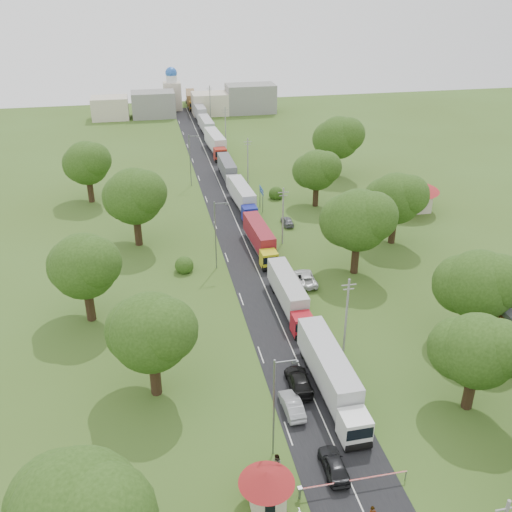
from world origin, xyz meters
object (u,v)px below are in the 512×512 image
object	(u,v)px
info_sign	(261,194)
truck_0	(331,374)
guard_booth	(267,484)
car_lane_mid	(292,405)
car_lane_front	(334,465)
boom_barrier	(338,484)

from	to	relation	value
info_sign	truck_0	size ratio (longest dim) A/B	0.27
guard_booth	car_lane_mid	distance (m)	10.91
guard_booth	car_lane_front	world-z (taller)	guard_booth
car_lane_front	car_lane_mid	bearing A→B (deg)	-77.43
boom_barrier	car_lane_front	size ratio (longest dim) A/B	2.04
truck_0	boom_barrier	bearing A→B (deg)	-105.35
boom_barrier	car_lane_front	distance (m)	2.05
car_lane_mid	guard_booth	bearing A→B (deg)	62.79
boom_barrier	car_lane_mid	bearing A→B (deg)	97.01
boom_barrier	truck_0	xyz separation A→B (m)	(3.18, 11.58, 1.38)
guard_booth	info_sign	distance (m)	61.27
boom_barrier	guard_booth	bearing A→B (deg)	-179.99
info_sign	guard_booth	bearing A→B (deg)	-101.68
car_lane_mid	car_lane_front	bearing A→B (deg)	99.56
boom_barrier	info_sign	xyz separation A→B (m)	(6.56, 60.00, 2.11)
truck_0	info_sign	bearing A→B (deg)	86.01
boom_barrier	info_sign	world-z (taller)	info_sign
boom_barrier	car_lane_mid	world-z (taller)	car_lane_mid
guard_booth	car_lane_mid	bearing A→B (deg)	64.59
boom_barrier	car_lane_mid	size ratio (longest dim) A/B	2.05
guard_booth	info_sign	bearing A→B (deg)	78.32
truck_0	car_lane_mid	xyz separation A→B (m)	(-4.38, -1.81, -1.53)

